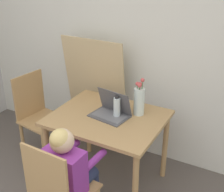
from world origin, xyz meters
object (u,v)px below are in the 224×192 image
at_px(flower_vase, 139,100).
at_px(water_bottle, 117,107).
at_px(chair_spare, 39,116).
at_px(person_seated, 69,168).
at_px(laptop, 112,110).

bearing_deg(flower_vase, water_bottle, -137.05).
xyz_separation_m(chair_spare, water_bottle, (0.96, -0.04, 0.36)).
bearing_deg(person_seated, water_bottle, -91.58).
distance_m(chair_spare, laptop, 0.96).
height_order(flower_vase, water_bottle, flower_vase).
bearing_deg(water_bottle, flower_vase, 42.95).
xyz_separation_m(laptop, flower_vase, (0.20, 0.14, 0.09)).
height_order(chair_spare, person_seated, person_seated).
relative_size(laptop, water_bottle, 1.77).
distance_m(chair_spare, person_seated, 1.16).
relative_size(laptop, flower_vase, 1.03).
height_order(laptop, flower_vase, flower_vase).
xyz_separation_m(chair_spare, flower_vase, (1.10, 0.10, 0.40)).
height_order(chair_spare, flower_vase, flower_vase).
height_order(person_seated, laptop, person_seated).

